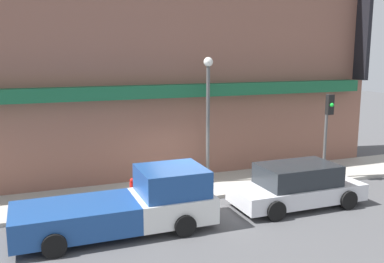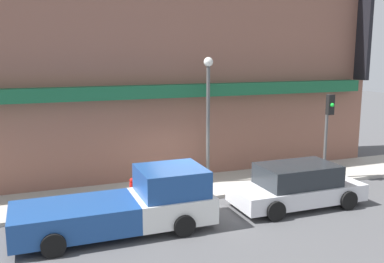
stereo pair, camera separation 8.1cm
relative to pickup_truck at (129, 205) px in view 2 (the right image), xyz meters
name	(u,v)px [view 2 (the right image)]	position (x,y,z in m)	size (l,w,h in m)	color
ground_plane	(191,203)	(2.55, 1.58, -0.78)	(80.00, 80.00, 0.00)	#4C4C4F
sidewalk	(178,189)	(2.55, 2.98, -0.71)	(36.00, 2.82, 0.13)	#ADA89E
building	(155,64)	(2.57, 5.87, 3.96)	(19.80, 3.80, 10.56)	brown
pickup_truck	(129,205)	(0.00, 0.00, 0.00)	(5.78, 2.23, 1.79)	white
parked_car	(297,186)	(5.86, 0.00, -0.07)	(4.55, 2.08, 1.46)	silver
fire_hydrant	(132,188)	(0.65, 2.39, -0.28)	(0.19, 0.19, 0.74)	red
street_lamp	(208,104)	(3.90, 3.24, 2.48)	(0.36, 0.36, 4.92)	#4C4C4C
traffic_light	(328,121)	(8.60, 1.97, 1.74)	(0.28, 0.42, 3.46)	#4C4C4C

